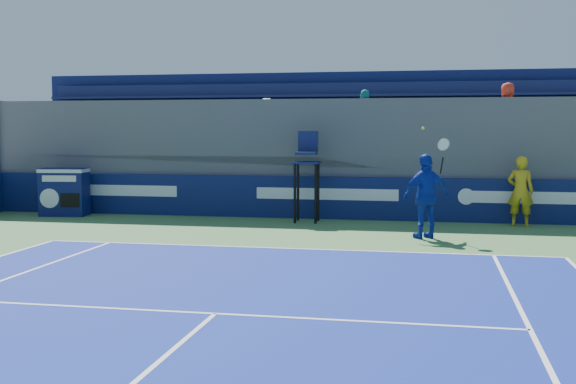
% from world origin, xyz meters
% --- Properties ---
extents(ball_person, '(0.73, 0.54, 1.83)m').
position_xyz_m(ball_person, '(5.15, 16.57, 0.92)').
color(ball_person, gold).
rests_on(ball_person, apron).
extents(back_hoarding, '(20.40, 0.21, 1.20)m').
position_xyz_m(back_hoarding, '(0.00, 17.10, 0.60)').
color(back_hoarding, '#0D164A').
rests_on(back_hoarding, ground).
extents(match_clock, '(1.39, 0.87, 1.40)m').
position_xyz_m(match_clock, '(-7.61, 16.35, 0.74)').
color(match_clock, '#0F164F').
rests_on(match_clock, ground).
extents(umpire_chair, '(0.72, 0.72, 2.48)m').
position_xyz_m(umpire_chair, '(-0.44, 16.32, 1.53)').
color(umpire_chair, black).
rests_on(umpire_chair, ground).
extents(tennis_player, '(1.23, 0.99, 2.57)m').
position_xyz_m(tennis_player, '(2.76, 13.91, 0.99)').
color(tennis_player, '#132D9E').
rests_on(tennis_player, apron).
extents(stadium_seating, '(21.00, 4.05, 4.40)m').
position_xyz_m(stadium_seating, '(-0.01, 19.15, 1.83)').
color(stadium_seating, '#515156').
rests_on(stadium_seating, ground).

